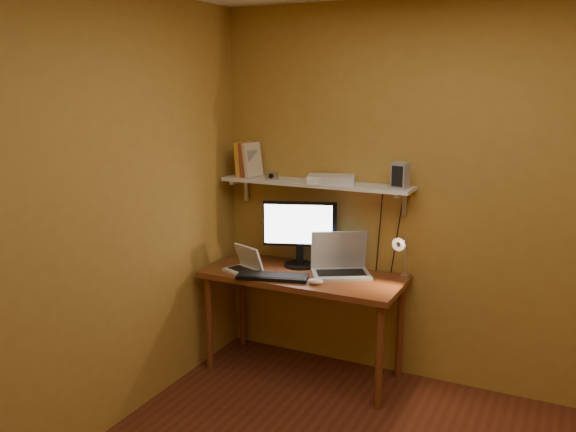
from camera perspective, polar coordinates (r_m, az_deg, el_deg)
The scene contains 14 objects.
room at distance 2.65m, azimuth 8.76°, elevation -4.34°, with size 3.44×3.24×2.64m.
desk at distance 4.31m, azimuth 1.46°, elevation -6.50°, with size 1.40×0.60×0.75m.
wall_shelf at distance 4.31m, azimuth 2.58°, elevation 3.03°, with size 1.40×0.25×0.21m.
monitor at distance 4.38m, azimuth 1.10°, elevation -1.35°, with size 0.51×0.29×0.48m.
laptop at distance 4.28m, azimuth 4.88°, elevation -4.39°, with size 0.48×0.44×0.29m.
netbook at distance 4.32m, azimuth -4.02°, elevation -4.56°, with size 0.30×0.26×0.19m.
keyboard at distance 4.18m, azimuth -1.46°, elevation -5.69°, with size 0.48×0.16×0.03m, color black.
mouse at distance 4.06m, azimuth 2.59°, elevation -6.14°, with size 0.11×0.07×0.04m, color silver.
desk_lamp at distance 4.12m, azimuth 10.61°, elevation -3.31°, with size 0.09×0.23×0.38m.
speaker_left at distance 4.55m, azimuth -3.87°, elevation 4.97°, with size 0.11×0.11×0.20m, color gray.
speaker_right at distance 4.08m, azimuth 10.49°, elevation 3.76°, with size 0.10×0.10×0.17m, color gray.
books at distance 4.54m, azimuth -3.74°, elevation 5.31°, with size 0.16×0.18×0.25m.
shelf_camera at distance 4.39m, azimuth -1.53°, elevation 3.80°, with size 0.10×0.05×0.06m.
router at distance 4.26m, azimuth 4.07°, elevation 3.48°, with size 0.32×0.21×0.05m, color silver.
Camera 1 is at (0.74, -2.43, 2.05)m, focal length 38.00 mm.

